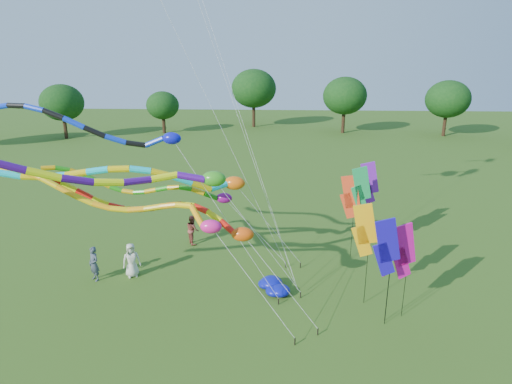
# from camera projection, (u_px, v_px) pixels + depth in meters

# --- Properties ---
(ground) EXTENTS (160.00, 160.00, 0.00)m
(ground) POSITION_uv_depth(u_px,v_px,m) (236.00, 348.00, 16.43)
(ground) COLOR #2F5917
(ground) RESTS_ON ground
(tree_ring) EXTENTS (120.39, 117.25, 9.65)m
(tree_ring) POSITION_uv_depth(u_px,v_px,m) (104.00, 184.00, 18.01)
(tree_ring) COLOR #382314
(tree_ring) RESTS_ON ground
(tube_kite_red) EXTENTS (12.20, 2.87, 6.42)m
(tube_kite_red) POSITION_uv_depth(u_px,v_px,m) (167.00, 212.00, 17.90)
(tube_kite_red) COLOR black
(tube_kite_red) RESTS_ON ground
(tube_kite_orange) EXTENTS (12.82, 3.10, 6.88)m
(tube_kite_orange) POSITION_uv_depth(u_px,v_px,m) (127.00, 203.00, 17.10)
(tube_kite_orange) COLOR black
(tube_kite_orange) RESTS_ON ground
(tube_kite_purple) EXTENTS (17.29, 6.34, 8.93)m
(tube_kite_purple) POSITION_uv_depth(u_px,v_px,m) (55.00, 169.00, 15.04)
(tube_kite_purple) COLOR black
(tube_kite_purple) RESTS_ON ground
(tube_kite_blue) EXTENTS (15.11, 1.24, 9.60)m
(tube_kite_blue) POSITION_uv_depth(u_px,v_px,m) (69.00, 124.00, 17.27)
(tube_kite_blue) COLOR black
(tube_kite_blue) RESTS_ON ground
(tube_kite_cyan) EXTENTS (15.00, 5.22, 7.84)m
(tube_kite_cyan) POSITION_uv_depth(u_px,v_px,m) (132.00, 176.00, 18.75)
(tube_kite_cyan) COLOR black
(tube_kite_cyan) RESTS_ON ground
(tube_kite_green) EXTENTS (11.62, 1.48, 6.27)m
(tube_kite_green) POSITION_uv_depth(u_px,v_px,m) (162.00, 189.00, 21.13)
(tube_kite_green) COLOR black
(tube_kite_green) RESTS_ON ground
(banner_pole_blue_b) EXTENTS (1.16, 0.20, 4.77)m
(banner_pole_blue_b) POSITION_uv_depth(u_px,v_px,m) (386.00, 248.00, 16.90)
(banner_pole_blue_b) COLOR black
(banner_pole_blue_b) RESTS_ON ground
(banner_pole_green) EXTENTS (1.16, 0.27, 5.24)m
(banner_pole_green) POSITION_uv_depth(u_px,v_px,m) (361.00, 189.00, 22.85)
(banner_pole_green) COLOR black
(banner_pole_green) RESTS_ON ground
(banner_pole_magenta_b) EXTENTS (1.13, 0.42, 4.35)m
(banner_pole_magenta_b) POSITION_uv_depth(u_px,v_px,m) (404.00, 251.00, 17.52)
(banner_pole_magenta_b) COLOR black
(banner_pole_magenta_b) RESTS_ON ground
(banner_pole_violet) EXTENTS (1.16, 0.15, 5.19)m
(banner_pole_violet) POSITION_uv_depth(u_px,v_px,m) (369.00, 183.00, 24.14)
(banner_pole_violet) COLOR black
(banner_pole_violet) RESTS_ON ground
(banner_pole_orange) EXTENTS (1.16, 0.17, 4.81)m
(banner_pole_orange) POSITION_uv_depth(u_px,v_px,m) (364.00, 230.00, 18.48)
(banner_pole_orange) COLOR black
(banner_pole_orange) RESTS_ON ground
(banner_pole_red) EXTENTS (1.13, 0.43, 4.75)m
(banner_pole_red) POSITION_uv_depth(u_px,v_px,m) (350.00, 197.00, 23.12)
(banner_pole_red) COLOR black
(banner_pole_red) RESTS_ON ground
(banner_pole_magenta_a) EXTENTS (1.13, 0.41, 4.65)m
(banner_pole_magenta_a) POSITION_uv_depth(u_px,v_px,m) (387.00, 248.00, 17.10)
(banner_pole_magenta_a) COLOR black
(banner_pole_magenta_a) RESTS_ON ground
(blue_nylon_heap) EXTENTS (1.60, 1.78, 0.60)m
(blue_nylon_heap) POSITION_uv_depth(u_px,v_px,m) (267.00, 286.00, 20.44)
(blue_nylon_heap) COLOR #0C13A3
(blue_nylon_heap) RESTS_ON ground
(person_a) EXTENTS (1.04, 0.89, 1.79)m
(person_a) POSITION_uv_depth(u_px,v_px,m) (131.00, 260.00, 21.63)
(person_a) COLOR silver
(person_a) RESTS_ON ground
(person_b) EXTENTS (0.78, 0.73, 1.78)m
(person_b) POSITION_uv_depth(u_px,v_px,m) (94.00, 264.00, 21.24)
(person_b) COLOR #3B4553
(person_b) RESTS_ON ground
(person_c) EXTENTS (1.00, 1.08, 1.77)m
(person_c) POSITION_uv_depth(u_px,v_px,m) (193.00, 230.00, 25.52)
(person_c) COLOR brown
(person_c) RESTS_ON ground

